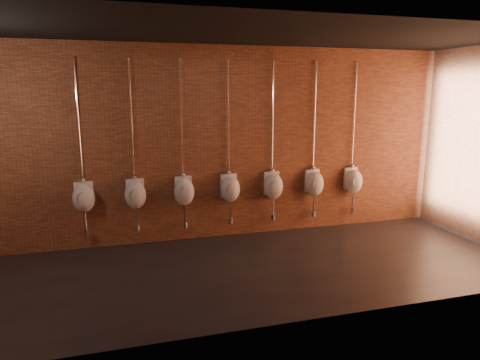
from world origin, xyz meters
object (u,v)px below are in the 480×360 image
object	(u,v)px
urinal_1	(135,194)
urinal_3	(230,188)
urinal_0	(84,197)
urinal_4	(273,185)
urinal_5	(314,183)
urinal_6	(353,180)
urinal_2	(184,191)

from	to	relation	value
urinal_1	urinal_3	xyz separation A→B (m)	(1.55, 0.00, 0.00)
urinal_0	urinal_3	world-z (taller)	same
urinal_4	urinal_5	distance (m)	0.78
urinal_0	urinal_5	world-z (taller)	same
urinal_0	urinal_6	size ratio (longest dim) A/B	1.00
urinal_4	urinal_5	world-z (taller)	same
urinal_1	urinal_3	distance (m)	1.55
urinal_6	urinal_0	bearing A→B (deg)	180.00
urinal_0	urinal_5	distance (m)	3.88
urinal_4	urinal_6	world-z (taller)	same
urinal_5	urinal_6	size ratio (longest dim) A/B	1.00
urinal_1	urinal_5	xyz separation A→B (m)	(3.11, 0.00, 0.00)
urinal_4	urinal_5	bearing A→B (deg)	0.00
urinal_1	urinal_2	size ratio (longest dim) A/B	1.00
urinal_3	urinal_6	bearing A→B (deg)	0.00
urinal_2	urinal_6	world-z (taller)	same
urinal_2	urinal_5	xyz separation A→B (m)	(2.33, 0.00, 0.00)
urinal_0	urinal_6	bearing A→B (deg)	0.00
urinal_3	urinal_4	distance (m)	0.78
urinal_2	urinal_4	world-z (taller)	same
urinal_6	urinal_4	bearing A→B (deg)	180.00
urinal_0	urinal_4	world-z (taller)	same
urinal_5	urinal_0	bearing A→B (deg)	180.00
urinal_3	urinal_4	bearing A→B (deg)	0.00
urinal_1	urinal_4	size ratio (longest dim) A/B	1.00
urinal_5	urinal_1	bearing A→B (deg)	180.00
urinal_2	urinal_5	bearing A→B (deg)	0.00
urinal_2	urinal_1	bearing A→B (deg)	180.00
urinal_6	urinal_1	bearing A→B (deg)	180.00
urinal_0	urinal_6	xyz separation A→B (m)	(4.66, 0.00, 0.00)
urinal_5	urinal_4	bearing A→B (deg)	180.00
urinal_2	urinal_6	bearing A→B (deg)	0.00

